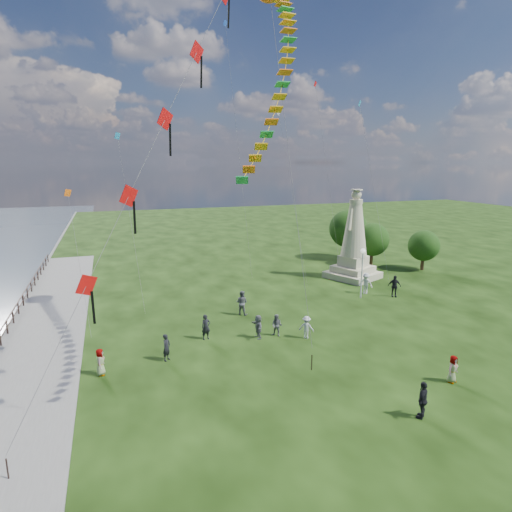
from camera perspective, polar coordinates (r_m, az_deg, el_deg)
name	(u,v)px	position (r m, az deg, el deg)	size (l,w,h in m)	color
waterfront	(11,367)	(28.36, -29.87, -12.69)	(200.00, 200.00, 1.51)	#354650
statue	(354,245)	(42.71, 12.93, 1.41)	(5.65, 5.65, 8.69)	#BFB491
lamppost	(362,263)	(36.49, 14.01, -0.86)	(0.39, 0.39, 4.23)	silver
tree_row	(369,235)	(49.75, 14.84, 2.75)	(8.57, 11.18, 5.83)	#382314
person_0	(167,347)	(25.56, -11.84, -11.84)	(0.58, 0.38, 1.59)	black
person_1	(277,325)	(28.33, 2.79, -9.24)	(0.72, 0.44, 1.48)	#595960
person_2	(307,327)	(28.17, 6.75, -9.41)	(0.97, 0.50, 1.50)	silver
person_3	(423,400)	(21.31, 21.35, -17.42)	(1.02, 0.52, 1.74)	black
person_4	(453,369)	(24.98, 24.75, -13.52)	(0.71, 0.44, 1.46)	#595960
person_6	(206,327)	(28.00, -6.69, -9.39)	(0.60, 0.39, 1.65)	black
person_7	(242,303)	(32.09, -1.91, -6.24)	(0.90, 0.56, 1.86)	#595960
person_8	(366,283)	(38.34, 14.41, -3.54)	(1.19, 0.61, 1.84)	silver
person_9	(394,286)	(38.11, 17.96, -3.83)	(1.09, 0.56, 1.86)	black
person_10	(100,362)	(24.93, -20.04, -13.14)	(0.72, 0.44, 1.48)	#595960
person_11	(258,327)	(28.02, 0.29, -9.39)	(1.45, 0.62, 1.56)	#595960
red_kite_train	(162,129)	(21.21, -12.37, 16.16)	(11.19, 9.35, 20.50)	black
small_kites	(250,138)	(40.00, -0.80, 15.45)	(26.98, 15.57, 24.51)	teal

